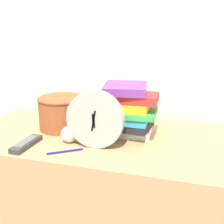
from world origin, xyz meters
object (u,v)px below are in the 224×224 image
crumpled_paper_ball (69,134)px  tv_remote (26,144)px  pen (65,151)px  book_stack (126,111)px  basket (62,112)px  desk_clock (95,119)px

crumpled_paper_ball → tv_remote: bearing=-148.1°
crumpled_paper_ball → pen: (0.03, -0.10, -0.03)m
tv_remote → book_stack: bearing=33.7°
crumpled_paper_ball → pen: 0.11m
crumpled_paper_ball → pen: bearing=-75.7°
tv_remote → pen: size_ratio=1.44×
pen → basket: bearing=117.3°
desk_clock → pen: bearing=-138.2°
basket → crumpled_paper_ball: (0.10, -0.14, -0.04)m
crumpled_paper_ball → pen: size_ratio=0.58×
basket → desk_clock: bearing=-35.8°
crumpled_paper_ball → desk_clock: bearing=-7.2°
desk_clock → basket: size_ratio=1.07×
desk_clock → crumpled_paper_ball: desk_clock is taller
pen → book_stack: bearing=53.6°
book_stack → basket: book_stack is taller
desk_clock → book_stack: (0.08, 0.16, -0.00)m
basket → pen: basket is taller
book_stack → tv_remote: size_ratio=1.53×
tv_remote → crumpled_paper_ball: bearing=31.9°
tv_remote → pen: (0.17, -0.01, -0.01)m
book_stack → basket: size_ratio=1.20×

